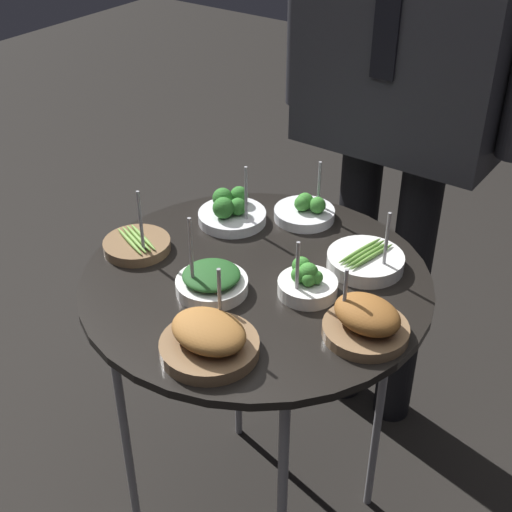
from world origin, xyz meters
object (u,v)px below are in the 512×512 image
Objects in this scene: bowl_broccoli_mid_right at (305,211)px; bowl_asparagus_front_right at (137,245)px; bowl_roast_front_center at (209,339)px; bowl_roast_mid_left at (366,321)px; waiter_figure at (407,50)px; bowl_asparagus_center at (365,261)px; bowl_broccoli_far_rim at (231,211)px; bowl_spinach_back_right at (211,281)px; serving_cart at (256,298)px; bowl_broccoli_near_rim at (307,283)px.

bowl_asparagus_front_right is at bearing -124.82° from bowl_broccoli_mid_right.
bowl_asparagus_front_right is at bearing 152.95° from bowl_roast_front_center.
bowl_broccoli_mid_right is 0.50m from bowl_roast_front_center.
bowl_roast_mid_left is 0.09× the size of waiter_figure.
bowl_roast_front_center is 0.10× the size of waiter_figure.
bowl_roast_mid_left is (0.53, 0.03, 0.02)m from bowl_asparagus_front_right.
bowl_roast_mid_left is (0.10, -0.19, 0.01)m from bowl_asparagus_center.
bowl_asparagus_front_right is at bearing -176.75° from bowl_roast_mid_left.
bowl_broccoli_far_rim is at bearing 67.02° from bowl_asparagus_front_right.
bowl_spinach_back_right is 0.34m from bowl_broccoli_mid_right.
serving_cart is at bearing -40.28° from bowl_broccoli_far_rim.
bowl_broccoli_near_rim is 0.83× the size of bowl_asparagus_front_right.
bowl_broccoli_mid_right is at bearing 89.96° from bowl_spinach_back_right.
bowl_broccoli_near_rim reaches higher than serving_cart.
bowl_spinach_back_right is at bearing -115.24° from serving_cart.
bowl_asparagus_front_right is (-0.22, 0.02, -0.01)m from bowl_spinach_back_right.
bowl_broccoli_near_rim is at bearing 163.09° from bowl_roast_mid_left.
bowl_asparagus_front_right is at bearing 173.73° from bowl_spinach_back_right.
bowl_asparagus_front_right is 0.23m from bowl_broccoli_far_rim.
bowl_roast_mid_left is at bearing -7.59° from serving_cart.
bowl_asparagus_center is (0.05, 0.15, -0.01)m from bowl_broccoli_near_rim.
bowl_asparagus_front_right is 1.02× the size of bowl_roast_mid_left.
bowl_broccoli_far_rim is 0.09× the size of waiter_figure.
serving_cart is 4.83× the size of bowl_asparagus_front_right.
bowl_broccoli_near_rim is at bearing 5.70° from serving_cart.
waiter_figure reaches higher than bowl_spinach_back_right.
bowl_asparagus_front_right is 0.39m from bowl_broccoli_mid_right.
bowl_roast_front_center is (0.11, -0.15, 0.01)m from bowl_spinach_back_right.
waiter_figure is at bearing 63.73° from bowl_broccoli_far_rim.
bowl_spinach_back_right is at bearing -129.81° from bowl_asparagus_center.
bowl_spinach_back_right is 0.18m from bowl_roast_front_center.
waiter_figure is at bearing 83.81° from bowl_spinach_back_right.
bowl_broccoli_near_rim is 0.84× the size of bowl_asparagus_center.
bowl_broccoli_far_rim is 0.48m from bowl_roast_mid_left.
serving_cart is at bearing -136.15° from bowl_asparagus_center.
bowl_asparagus_center is 0.23m from bowl_broccoli_mid_right.
bowl_broccoli_far_rim reaches higher than bowl_roast_mid_left.
bowl_broccoli_near_rim and bowl_broccoli_mid_right have the same top height.
waiter_figure reaches higher than bowl_asparagus_center.
bowl_broccoli_far_rim is at bearing -178.36° from bowl_asparagus_center.
bowl_asparagus_front_right is 0.53m from bowl_roast_mid_left.
serving_cart is 0.28m from bowl_roast_mid_left.
bowl_asparagus_center is at bearing -71.17° from waiter_figure.
bowl_asparagus_center is 1.14× the size of bowl_broccoli_mid_right.
waiter_figure is (0.07, 0.30, 0.31)m from bowl_broccoli_mid_right.
bowl_broccoli_mid_right is at bearing 55.18° from bowl_asparagus_front_right.
bowl_asparagus_center is at bearing 118.13° from bowl_roast_mid_left.
bowl_asparagus_front_right is 0.91× the size of bowl_roast_front_center.
bowl_broccoli_mid_right is 0.42m from bowl_roast_mid_left.
bowl_broccoli_mid_right is (-0.21, 0.10, 0.00)m from bowl_asparagus_center.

